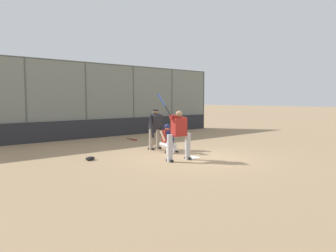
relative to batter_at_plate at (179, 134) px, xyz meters
name	(u,v)px	position (x,y,z in m)	size (l,w,h in m)	color
ground_plane	(192,158)	(-0.73, -0.10, -0.90)	(160.00, 160.00, 0.00)	#9E7F5B
home_plate_marker	(192,157)	(-0.73, -0.10, -0.89)	(0.43, 0.43, 0.01)	white
backstop_fence	(86,98)	(-0.73, -7.71, 1.16)	(18.05, 0.08, 3.93)	#515651
padding_wall	(88,129)	(-0.73, -7.61, -0.42)	(17.61, 0.18, 0.95)	#28282D
bleachers_beyond	(100,126)	(-2.78, -9.86, -0.51)	(12.58, 1.95, 1.16)	slate
batter_at_plate	(179,134)	(0.00, 0.00, 0.00)	(0.99, 0.72, 2.22)	#B7B7BC
catcher_behind_plate	(169,138)	(-0.83, -1.42, -0.33)	(0.59, 0.70, 1.09)	silver
umpire_home	(155,128)	(-0.97, -2.37, -0.02)	(0.66, 0.42, 1.63)	gray
spare_bat_near_backstop	(133,139)	(-2.04, -5.42, -0.87)	(0.10, 0.90, 0.07)	black
fielding_glove_on_dirt	(90,158)	(2.15, -1.99, -0.84)	(0.34, 0.26, 0.12)	black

